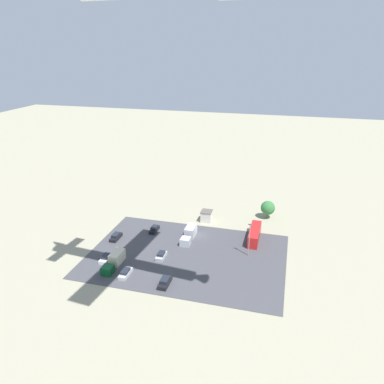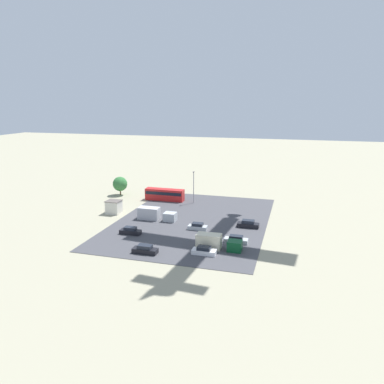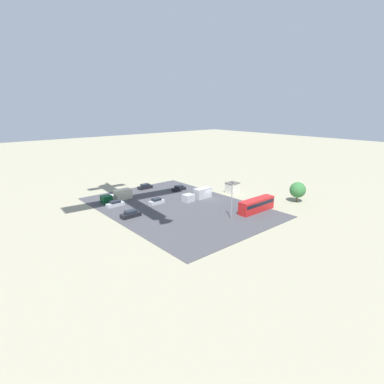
% 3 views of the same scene
% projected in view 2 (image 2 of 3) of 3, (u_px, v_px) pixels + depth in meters
% --- Properties ---
extents(ground_plane, '(400.00, 400.00, 0.00)m').
position_uv_depth(ground_plane, '(148.00, 217.00, 90.96)').
color(ground_plane, gray).
extents(parking_lot_surface, '(48.76, 34.08, 0.08)m').
position_uv_depth(parking_lot_surface, '(193.00, 221.00, 87.87)').
color(parking_lot_surface, '#424247').
rests_on(parking_lot_surface, ground).
extents(shed_building, '(3.29, 3.58, 3.28)m').
position_uv_depth(shed_building, '(114.00, 207.00, 93.31)').
color(shed_building, silver).
rests_on(shed_building, ground).
extents(bus, '(2.62, 11.00, 3.24)m').
position_uv_depth(bus, '(165.00, 194.00, 105.30)').
color(bus, red).
rests_on(bus, ground).
extents(parked_car_0, '(1.96, 4.44, 1.47)m').
position_uv_depth(parked_car_0, '(204.00, 251.00, 68.53)').
color(parked_car_0, silver).
rests_on(parked_car_0, ground).
extents(parked_car_1, '(1.83, 4.20, 1.49)m').
position_uv_depth(parked_car_1, '(198.00, 227.00, 81.58)').
color(parked_car_1, '#ADB2B7').
rests_on(parked_car_1, ground).
extents(parked_car_2, '(1.80, 4.66, 1.45)m').
position_uv_depth(parked_car_2, '(236.00, 240.00, 74.07)').
color(parked_car_2, '#ADB2B7').
rests_on(parked_car_2, ground).
extents(parked_car_3, '(1.98, 4.78, 1.65)m').
position_uv_depth(parked_car_3, '(248.00, 224.00, 83.03)').
color(parked_car_3, black).
rests_on(parked_car_3, ground).
extents(parked_car_4, '(1.85, 4.66, 1.57)m').
position_uv_depth(parked_car_4, '(145.00, 250.00, 68.98)').
color(parked_car_4, black).
rests_on(parked_car_4, ground).
extents(parked_car_5, '(1.73, 4.48, 1.56)m').
position_uv_depth(parked_car_5, '(130.00, 231.00, 78.80)').
color(parked_car_5, black).
rests_on(parked_car_5, ground).
extents(parked_truck_0, '(2.52, 9.20, 2.84)m').
position_uv_depth(parked_truck_0, '(155.00, 214.00, 88.26)').
color(parked_truck_0, '#ADB2B7').
rests_on(parked_truck_0, ground).
extents(parked_truck_1, '(2.43, 8.65, 2.81)m').
position_uv_depth(parked_truck_1, '(216.00, 242.00, 70.78)').
color(parked_truck_1, '#0C4723').
rests_on(parked_truck_1, ground).
extents(tree_near_shed, '(4.28, 4.28, 5.53)m').
position_uv_depth(tree_near_shed, '(120.00, 184.00, 111.03)').
color(tree_near_shed, brown).
rests_on(tree_near_shed, ground).
extents(light_pole_lot_centre, '(0.90, 0.28, 8.75)m').
position_uv_depth(light_pole_lot_centre, '(194.00, 186.00, 101.75)').
color(light_pole_lot_centre, gray).
rests_on(light_pole_lot_centre, ground).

